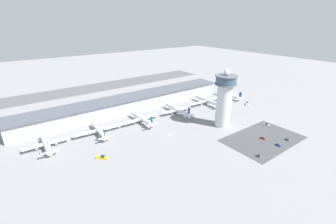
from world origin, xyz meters
name	(u,v)px	position (x,y,z in m)	size (l,w,h in m)	color
ground_plane	(170,135)	(0.00, 0.00, 0.00)	(1000.00, 1000.00, 0.00)	gray
terminal_building	(131,103)	(0.00, 70.00, 7.65)	(223.55, 25.00, 15.11)	#A3A8B2
runway_strip	(97,87)	(0.00, 174.32, 0.00)	(335.32, 44.00, 0.01)	#515154
control_tower	(224,98)	(48.24, -12.65, 25.70)	(18.78, 18.78, 51.06)	silver
parking_lot_surface	(263,139)	(55.89, -49.06, 0.00)	(64.00, 40.00, 0.01)	#424247
airplane_gate_alpha	(46,143)	(-86.47, 37.00, 4.08)	(31.27, 32.29, 13.00)	white
airplane_gate_bravo	(99,130)	(-47.38, 35.67, 4.02)	(39.83, 35.07, 11.74)	silver
airplane_gate_charlie	(142,119)	(-7.56, 33.93, 4.51)	(36.82, 35.88, 12.51)	white
airplane_gate_delta	(177,110)	(32.58, 32.23, 4.37)	(32.81, 40.60, 13.23)	white
airplane_gate_echo	(207,100)	(76.51, 33.97, 4.73)	(40.23, 38.61, 13.75)	silver
airplane_gate_foxtrot	(228,95)	(113.28, 35.84, 3.69)	(31.98, 37.22, 11.22)	silver
service_truck_catering	(247,104)	(112.47, 6.90, 1.02)	(7.13, 5.92, 2.93)	black
service_truck_fuel	(223,100)	(100.46, 31.72, 1.05)	(6.61, 8.34, 3.02)	black
service_truck_baggage	(102,158)	(-58.47, -0.15, 0.90)	(7.18, 7.42, 2.59)	black
car_yellow_taxi	(267,124)	(81.83, -36.18, 0.55)	(2.03, 4.72, 1.42)	black
car_red_hatchback	(278,145)	(55.39, -61.97, 0.58)	(1.88, 4.41, 1.50)	black
car_grey_coupe	(287,140)	(69.26, -61.84, 0.55)	(1.95, 4.21, 1.43)	black
car_black_suv	(263,138)	(55.72, -48.97, 0.54)	(1.90, 4.83, 1.39)	black
car_white_wagon	(259,156)	(30.49, -61.94, 0.61)	(1.90, 4.05, 1.58)	black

